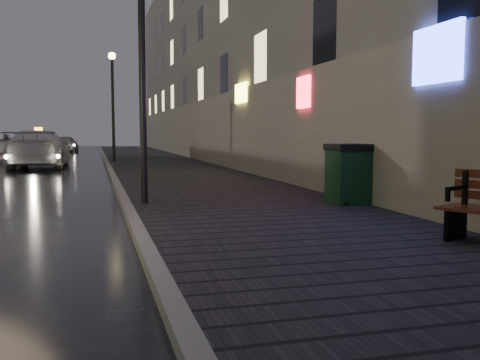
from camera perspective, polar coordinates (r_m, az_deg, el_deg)
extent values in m
cube|color=black|center=(26.09, -8.69, 1.74)|extent=(4.60, 58.00, 0.15)
cube|color=slate|center=(25.93, -13.96, 1.63)|extent=(0.20, 58.00, 0.15)
cube|color=#605B54|center=(30.91, -3.66, 14.26)|extent=(1.80, 50.00, 13.00)
cylinder|color=black|center=(10.97, -10.36, 10.63)|extent=(0.14, 0.14, 5.00)
cylinder|color=black|center=(26.91, -13.39, 7.25)|extent=(0.14, 0.14, 5.00)
sphere|color=#FFD88C|center=(27.14, -13.50, 12.74)|extent=(0.36, 0.36, 0.36)
cube|color=black|center=(7.73, 22.01, -4.39)|extent=(0.49, 0.27, 0.41)
cube|color=black|center=(7.88, 22.85, -1.63)|extent=(0.08, 0.08, 0.71)
cube|color=black|center=(7.62, 21.95, -0.81)|extent=(0.41, 0.23, 0.05)
cube|color=black|center=(10.91, 11.54, 0.29)|extent=(0.73, 0.73, 1.06)
cube|color=black|center=(10.88, 11.59, 3.44)|extent=(0.79, 0.79, 0.13)
imported|color=silver|center=(25.60, -20.64, 3.11)|extent=(2.53, 5.82, 1.67)
imported|color=gray|center=(44.44, -18.14, 3.69)|extent=(2.11, 4.14, 1.35)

